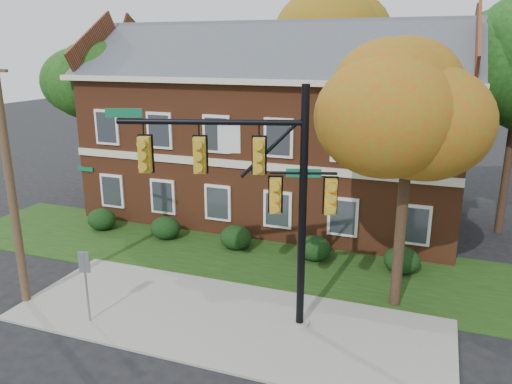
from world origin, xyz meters
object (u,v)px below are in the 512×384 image
(tree_near_right, at_px, (418,110))
(traffic_signal, at_px, (257,183))
(hedge_far_right, at_px, (402,260))
(hedge_left, at_px, (165,228))
(sign_post, at_px, (85,275))
(apartment_building, at_px, (274,120))
(tree_far_rear, at_px, (335,42))
(hedge_far_left, at_px, (102,219))
(utility_pole, at_px, (10,182))
(hedge_right, at_px, (314,248))
(hedge_center, at_px, (236,238))
(tree_left_rear, at_px, (98,83))

(tree_near_right, xyz_separation_m, traffic_signal, (-4.20, -2.75, -2.00))
(hedge_far_right, relative_size, tree_near_right, 0.16)
(hedge_left, relative_size, sign_post, 0.57)
(apartment_building, bearing_deg, hedge_left, -123.67)
(tree_far_rear, xyz_separation_m, traffic_signal, (1.69, -18.68, -4.17))
(tree_far_rear, distance_m, traffic_signal, 19.22)
(hedge_far_left, distance_m, utility_pole, 8.12)
(hedge_far_left, distance_m, hedge_right, 10.50)
(hedge_far_left, distance_m, hedge_left, 3.50)
(hedge_center, bearing_deg, tree_near_right, -21.42)
(hedge_far_right, distance_m, sign_post, 11.67)
(utility_pole, height_order, sign_post, utility_pole)
(utility_pole, xyz_separation_m, sign_post, (2.95, -0.37, -2.64))
(hedge_far_right, bearing_deg, hedge_far_left, 180.00)
(hedge_left, height_order, tree_far_rear, tree_far_rear)
(tree_left_rear, bearing_deg, hedge_center, -23.04)
(apartment_building, bearing_deg, traffic_signal, -74.39)
(tree_left_rear, bearing_deg, hedge_left, -33.59)
(tree_near_right, xyz_separation_m, tree_far_rear, (-5.88, 15.93, 2.17))
(hedge_far_left, distance_m, sign_post, 8.88)
(tree_near_right, distance_m, traffic_signal, 5.40)
(hedge_left, relative_size, tree_left_rear, 0.16)
(apartment_building, distance_m, utility_pole, 13.17)
(apartment_building, xyz_separation_m, hedge_left, (-3.50, -5.25, -4.46))
(hedge_right, height_order, tree_near_right, tree_near_right)
(hedge_left, height_order, utility_pole, utility_pole)
(tree_left_rear, height_order, traffic_signal, tree_left_rear)
(hedge_far_left, distance_m, tree_left_rear, 7.90)
(tree_far_rear, bearing_deg, apartment_building, -99.71)
(tree_near_right, bearing_deg, hedge_center, 158.58)
(hedge_right, distance_m, traffic_signal, 6.97)
(hedge_center, xyz_separation_m, hedge_right, (3.50, 0.00, 0.00))
(apartment_building, relative_size, hedge_right, 13.43)
(hedge_far_right, distance_m, tree_near_right, 6.77)
(hedge_center, height_order, sign_post, sign_post)
(hedge_right, relative_size, tree_left_rear, 0.16)
(tree_near_right, relative_size, tree_far_rear, 0.74)
(apartment_building, distance_m, hedge_left, 7.73)
(hedge_far_left, distance_m, hedge_far_right, 14.00)
(tree_near_right, bearing_deg, tree_far_rear, 110.27)
(hedge_far_right, height_order, utility_pole, utility_pole)
(hedge_far_left, height_order, tree_far_rear, tree_far_rear)
(traffic_signal, relative_size, sign_post, 3.08)
(apartment_building, distance_m, tree_left_rear, 9.94)
(apartment_building, xyz_separation_m, tree_far_rear, (1.34, 7.84, 3.86))
(tree_near_right, bearing_deg, hedge_far_right, 94.52)
(hedge_center, relative_size, traffic_signal, 0.19)
(hedge_far_right, xyz_separation_m, traffic_signal, (-3.97, -5.59, 4.14))
(tree_left_rear, bearing_deg, hedge_right, -17.37)
(hedge_right, xyz_separation_m, sign_post, (-5.55, -7.28, 1.13))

